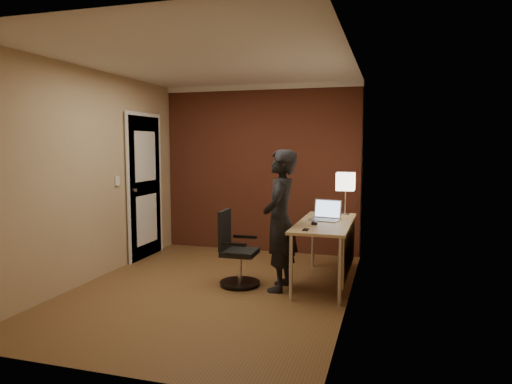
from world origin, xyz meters
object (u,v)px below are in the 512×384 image
Objects in this scene: desk_lamp at (346,182)px; mouse at (315,223)px; person at (280,220)px; phone at (306,230)px; laptop at (326,214)px; desk at (331,233)px; office_chair at (235,253)px.

mouse is at bearing -108.23° from desk_lamp.
mouse is 0.39m from person.
phone is at bearing -96.34° from mouse.
laptop is 3.24× the size of phone.
phone is 0.40m from person.
desk is 4.03× the size of laptop.
person is at bearing -131.69° from laptop.
laptop is at bearing -112.79° from desk_lamp.
phone reaches higher than desk.
laptop reaches higher than phone.
laptop is 0.44× the size of office_chair.
desk_lamp reaches higher than desk.
office_chair reaches higher than phone.
mouse is 0.12× the size of office_chair.
laptop reaches higher than desk.
person is (0.52, 0.00, 0.41)m from office_chair.
desk_lamp reaches higher than phone.
person is at bearing -123.89° from desk_lamp.
person reaches higher than desk_lamp.
person reaches higher than mouse.
desk_lamp is at bearing 38.93° from office_chair.
mouse is 0.06× the size of person.
phone is (-0.19, -0.58, 0.13)m from desk.
office_chair is 0.66m from person.
office_chair is at bearing -172.21° from mouse.
desk is at bearing 122.44° from person.
desk_lamp is 4.65× the size of phone.
desk is at bearing 50.84° from mouse.
desk is 0.30m from mouse.
mouse is at bearing 110.09° from person.
office_chair is at bearing -91.12° from person.
desk is 13.04× the size of phone.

